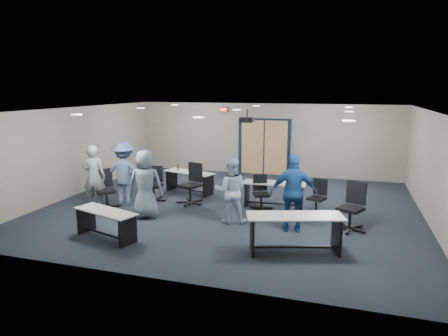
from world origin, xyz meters
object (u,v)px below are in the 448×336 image
(chair_back_b, at_px, (190,184))
(person_gray, at_px, (94,176))
(person_lightblue, at_px, (231,190))
(table_front_left, at_px, (106,219))
(table_back_right, at_px, (274,190))
(chair_loose_right, at_px, (351,207))
(table_back_left, at_px, (189,178))
(person_navy, at_px, (294,193))
(person_plaid, at_px, (145,184))
(table_front_right, at_px, (295,227))
(chair_loose_left, at_px, (106,190))
(chair_back_c, at_px, (261,193))
(chair_back_d, at_px, (316,197))
(chair_back_a, at_px, (154,184))
(person_back, at_px, (124,173))

(chair_back_b, relative_size, person_gray, 0.66)
(person_gray, height_order, person_lightblue, person_gray)
(table_front_left, relative_size, person_lightblue, 1.02)
(chair_back_b, bearing_deg, table_back_right, 28.76)
(chair_loose_right, bearing_deg, table_front_left, -130.81)
(table_back_left, height_order, person_navy, person_navy)
(chair_back_b, xyz_separation_m, chair_loose_right, (4.38, -0.94, -0.01))
(chair_back_b, xyz_separation_m, person_plaid, (-0.61, -1.49, 0.30))
(table_front_right, height_order, person_plaid, person_plaid)
(chair_back_b, relative_size, chair_loose_left, 1.08)
(table_back_right, relative_size, chair_loose_right, 1.55)
(table_front_right, bearing_deg, table_back_right, 90.02)
(chair_back_c, distance_m, person_lightblue, 1.36)
(table_front_left, xyz_separation_m, person_gray, (-1.63, 1.94, 0.45))
(person_plaid, bearing_deg, table_front_left, 66.49)
(chair_back_b, height_order, person_plaid, person_plaid)
(chair_loose_right, distance_m, person_navy, 1.38)
(chair_back_c, height_order, person_gray, person_gray)
(person_navy, bearing_deg, chair_loose_left, -13.83)
(table_back_left, xyz_separation_m, person_gray, (-1.90, -2.26, 0.41))
(table_front_left, relative_size, person_navy, 0.90)
(person_gray, bearing_deg, chair_back_d, 177.23)
(chair_back_b, height_order, chair_loose_left, chair_back_b)
(table_back_left, xyz_separation_m, person_lightblue, (2.05, -2.34, 0.34))
(person_plaid, bearing_deg, chair_back_c, -168.57)
(chair_back_a, relative_size, chair_back_d, 1.10)
(table_front_right, xyz_separation_m, chair_loose_right, (1.08, 1.65, 0.04))
(chair_loose_right, xyz_separation_m, person_plaid, (-4.99, -0.55, 0.31))
(table_back_right, relative_size, person_gray, 1.00)
(chair_back_a, xyz_separation_m, person_plaid, (0.50, -1.41, 0.37))
(table_back_left, distance_m, person_plaid, 2.67)
(person_navy, bearing_deg, table_back_left, -45.96)
(table_front_left, relative_size, person_plaid, 0.94)
(table_front_left, distance_m, person_gray, 2.57)
(chair_loose_left, distance_m, person_lightblue, 3.59)
(chair_back_b, height_order, person_lightblue, person_lightblue)
(person_navy, bearing_deg, person_plaid, -9.28)
(table_back_right, relative_size, person_lightblue, 1.09)
(table_back_right, bearing_deg, person_navy, -70.15)
(table_back_left, bearing_deg, chair_back_b, -50.16)
(chair_loose_left, height_order, chair_loose_right, chair_loose_right)
(person_gray, height_order, person_plaid, person_gray)
(chair_loose_left, distance_m, person_gray, 0.51)
(table_back_right, distance_m, person_plaid, 3.55)
(table_back_left, bearing_deg, chair_back_c, -7.11)
(chair_loose_right, bearing_deg, chair_back_c, -175.65)
(table_back_left, bearing_deg, table_back_right, 1.94)
(chair_loose_left, distance_m, person_back, 0.69)
(table_back_right, height_order, person_back, person_back)
(table_front_right, bearing_deg, chair_loose_left, 147.13)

